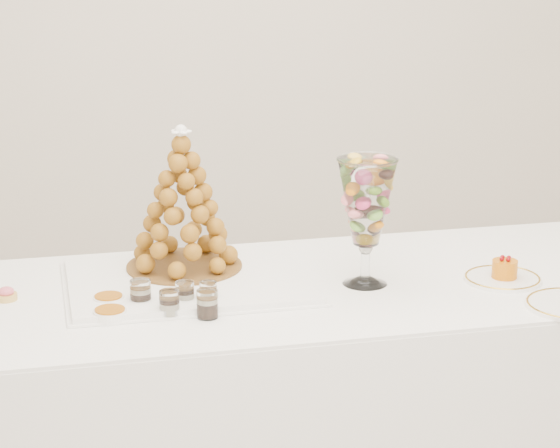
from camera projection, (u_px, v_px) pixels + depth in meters
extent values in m
cube|color=silver|center=(216.00, 8.00, 4.66)|extent=(4.50, 0.04, 2.80)
cube|color=white|center=(303.00, 414.00, 3.20)|extent=(2.14, 0.96, 0.79)
cube|color=white|center=(303.00, 286.00, 3.09)|extent=(2.13, 0.95, 0.01)
cube|color=white|center=(189.00, 281.00, 3.08)|extent=(0.70, 0.54, 0.02)
cylinder|color=white|center=(365.00, 280.00, 3.09)|extent=(0.13, 0.13, 0.02)
cylinder|color=white|center=(365.00, 262.00, 3.08)|extent=(0.03, 0.03, 0.09)
sphere|color=white|center=(366.00, 247.00, 3.06)|extent=(0.04, 0.04, 0.04)
cylinder|color=white|center=(502.00, 279.00, 3.12)|extent=(0.22, 0.22, 0.01)
cylinder|color=tan|center=(6.00, 297.00, 2.96)|extent=(0.06, 0.06, 0.02)
ellipsoid|color=#D6586A|center=(6.00, 291.00, 2.96)|extent=(0.04, 0.04, 0.03)
cylinder|color=white|center=(141.00, 294.00, 2.90)|extent=(0.07, 0.07, 0.08)
cylinder|color=white|center=(185.00, 294.00, 2.91)|extent=(0.06, 0.06, 0.07)
cylinder|color=white|center=(208.00, 293.00, 2.93)|extent=(0.05, 0.05, 0.06)
cylinder|color=white|center=(169.00, 304.00, 2.84)|extent=(0.07, 0.07, 0.07)
cylinder|color=white|center=(207.00, 304.00, 2.83)|extent=(0.07, 0.07, 0.07)
cylinder|color=white|center=(109.00, 301.00, 2.92)|extent=(0.08, 0.08, 0.03)
cylinder|color=white|center=(110.00, 315.00, 2.82)|extent=(0.09, 0.09, 0.03)
cylinder|color=brown|center=(184.00, 266.00, 3.16)|extent=(0.34, 0.34, 0.01)
cone|color=#905A16|center=(183.00, 198.00, 3.11)|extent=(0.33, 0.33, 0.40)
sphere|color=white|center=(181.00, 132.00, 3.05)|extent=(0.04, 0.04, 0.04)
cylinder|color=#CF6909|center=(505.00, 269.00, 3.11)|extent=(0.07, 0.07, 0.05)
sphere|color=#7F0408|center=(509.00, 258.00, 3.10)|extent=(0.01, 0.01, 0.01)
sphere|color=#7F0408|center=(503.00, 257.00, 3.11)|extent=(0.01, 0.01, 0.01)
sphere|color=#7F0408|center=(502.00, 259.00, 3.09)|extent=(0.01, 0.01, 0.01)
sphere|color=#7F0408|center=(508.00, 260.00, 3.09)|extent=(0.01, 0.01, 0.01)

